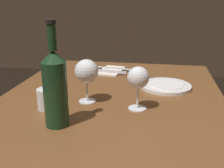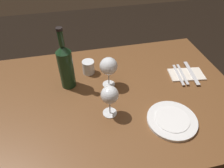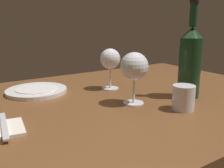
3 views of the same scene
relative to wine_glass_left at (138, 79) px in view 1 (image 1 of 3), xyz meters
name	(u,v)px [view 1 (image 1 of 3)]	position (x,y,z in m)	size (l,w,h in m)	color
dining_table	(109,124)	(0.04, 0.11, -0.20)	(1.30, 0.90, 0.74)	brown
wine_glass_left	(138,79)	(0.00, 0.00, 0.00)	(0.08, 0.08, 0.16)	white
wine_glass_right	(87,72)	(0.04, 0.20, 0.00)	(0.09, 0.09, 0.17)	white
wine_bottle	(55,87)	(-0.17, 0.24, 0.01)	(0.08, 0.08, 0.33)	#19381E
water_tumbler	(47,100)	(-0.05, 0.32, -0.08)	(0.07, 0.07, 0.08)	white
dinner_plate	(166,86)	(0.26, -0.11, -0.11)	(0.22, 0.22, 0.02)	white
folded_napkin	(111,71)	(0.48, 0.18, -0.11)	(0.20, 0.14, 0.01)	silver
fork_inner	(110,71)	(0.46, 0.18, -0.10)	(0.04, 0.18, 0.00)	silver
fork_outer	(109,72)	(0.43, 0.18, -0.10)	(0.04, 0.18, 0.00)	silver
table_knife	(112,68)	(0.51, 0.18, -0.10)	(0.05, 0.21, 0.00)	silver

